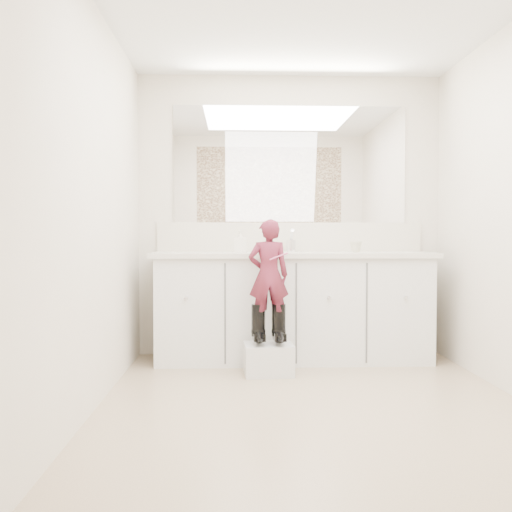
{
  "coord_description": "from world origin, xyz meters",
  "views": [
    {
      "loc": [
        -0.47,
        -3.43,
        1.02
      ],
      "look_at": [
        -0.32,
        0.74,
        0.88
      ],
      "focal_mm": 40.0,
      "sensor_mm": 36.0,
      "label": 1
    }
  ],
  "objects": [
    {
      "name": "dot_panel",
      "position": [
        0.0,
        -1.49,
        1.65
      ],
      "size": [
        2.0,
        0.01,
        1.2
      ],
      "primitive_type": "cube",
      "color": "#472819",
      "rests_on": "wall_front"
    },
    {
      "name": "ceiling",
      "position": [
        0.0,
        0.0,
        2.4
      ],
      "size": [
        3.0,
        3.0,
        0.0
      ],
      "primitive_type": "plane",
      "rotation": [
        3.14,
        0.0,
        0.0
      ],
      "color": "white",
      "rests_on": "wall_back"
    },
    {
      "name": "toothbrush",
      "position": [
        -0.16,
        0.69,
        0.88
      ],
      "size": [
        0.14,
        0.02,
        0.06
      ],
      "primitive_type": "cylinder",
      "rotation": [
        0.0,
        1.22,
        0.06
      ],
      "color": "#CD4F7F",
      "rests_on": "toddler"
    },
    {
      "name": "floor",
      "position": [
        0.0,
        0.0,
        0.0
      ],
      "size": [
        3.0,
        3.0,
        0.0
      ],
      "primitive_type": "plane",
      "color": "#987C63",
      "rests_on": "ground"
    },
    {
      "name": "backsplash",
      "position": [
        0.0,
        1.49,
        1.02
      ],
      "size": [
        2.28,
        0.03,
        0.25
      ],
      "primitive_type": "cube",
      "color": "beige",
      "rests_on": "countertop"
    },
    {
      "name": "wall_front",
      "position": [
        0.0,
        -1.5,
        1.2
      ],
      "size": [
        2.6,
        0.0,
        2.6
      ],
      "primitive_type": "plane",
      "rotation": [
        -1.57,
        0.0,
        0.0
      ],
      "color": "beige",
      "rests_on": "floor"
    },
    {
      "name": "faucet",
      "position": [
        0.0,
        1.38,
        0.94
      ],
      "size": [
        0.08,
        0.08,
        0.1
      ],
      "primitive_type": "cylinder",
      "color": "silver",
      "rests_on": "countertop"
    },
    {
      "name": "wall_left",
      "position": [
        -1.3,
        0.0,
        1.2
      ],
      "size": [
        0.0,
        3.0,
        3.0
      ],
      "primitive_type": "plane",
      "rotation": [
        1.57,
        0.0,
        1.57
      ],
      "color": "beige",
      "rests_on": "floor"
    },
    {
      "name": "soap_bottle",
      "position": [
        -0.43,
        1.23,
        0.98
      ],
      "size": [
        0.11,
        0.11,
        0.18
      ],
      "primitive_type": "imported",
      "rotation": [
        0.0,
        0.0,
        -0.37
      ],
      "color": "white",
      "rests_on": "countertop"
    },
    {
      "name": "step_stool",
      "position": [
        -0.23,
        0.75,
        0.11
      ],
      "size": [
        0.37,
        0.31,
        0.23
      ],
      "primitive_type": "cube",
      "rotation": [
        0.0,
        0.0,
        0.06
      ],
      "color": "silver",
      "rests_on": "floor"
    },
    {
      "name": "mirror",
      "position": [
        0.0,
        1.49,
        1.64
      ],
      "size": [
        2.0,
        0.02,
        1.0
      ],
      "primitive_type": "cube",
      "color": "white",
      "rests_on": "wall_back"
    },
    {
      "name": "boot_right",
      "position": [
        -0.15,
        0.75,
        0.37
      ],
      "size": [
        0.12,
        0.2,
        0.3
      ],
      "primitive_type": null,
      "rotation": [
        0.0,
        0.0,
        0.06
      ],
      "color": "black",
      "rests_on": "step_stool"
    },
    {
      "name": "boot_left",
      "position": [
        -0.3,
        0.75,
        0.37
      ],
      "size": [
        0.12,
        0.2,
        0.3
      ],
      "primitive_type": null,
      "rotation": [
        0.0,
        0.0,
        0.06
      ],
      "color": "black",
      "rests_on": "step_stool"
    },
    {
      "name": "wall_back",
      "position": [
        0.0,
        1.5,
        1.2
      ],
      "size": [
        2.6,
        0.0,
        2.6
      ],
      "primitive_type": "plane",
      "rotation": [
        1.57,
        0.0,
        0.0
      ],
      "color": "beige",
      "rests_on": "floor"
    },
    {
      "name": "vanity_cabinet",
      "position": [
        0.0,
        1.23,
        0.42
      ],
      "size": [
        2.2,
        0.55,
        0.85
      ],
      "primitive_type": "cube",
      "color": "silver",
      "rests_on": "floor"
    },
    {
      "name": "toddler",
      "position": [
        -0.23,
        0.75,
        0.74
      ],
      "size": [
        0.31,
        0.21,
        0.82
      ],
      "primitive_type": "imported",
      "rotation": [
        0.0,
        0.0,
        3.2
      ],
      "color": "#982E44",
      "rests_on": "step_stool"
    },
    {
      "name": "cup",
      "position": [
        0.52,
        1.2,
        0.94
      ],
      "size": [
        0.11,
        0.11,
        0.09
      ],
      "primitive_type": "imported",
      "rotation": [
        0.0,
        0.0,
        -0.09
      ],
      "color": "#BFB899",
      "rests_on": "countertop"
    },
    {
      "name": "countertop",
      "position": [
        0.0,
        1.21,
        0.87
      ],
      "size": [
        2.28,
        0.58,
        0.04
      ],
      "primitive_type": "cube",
      "color": "beige",
      "rests_on": "vanity_cabinet"
    }
  ]
}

